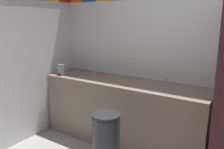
# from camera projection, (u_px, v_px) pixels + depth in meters

# --- Properties ---
(wall_back) EXTENTS (4.17, 0.09, 2.62)m
(wall_back) POSITION_uv_depth(u_px,v_px,m) (201.00, 51.00, 2.80)
(wall_back) COLOR silver
(wall_back) RESTS_ON ground_plane
(vanity_counter) EXTENTS (2.30, 0.61, 0.88)m
(vanity_counter) POSITION_uv_depth(u_px,v_px,m) (123.00, 112.00, 3.20)
(vanity_counter) COLOR gray
(vanity_counter) RESTS_ON ground_plane
(faucet_left) EXTENTS (0.04, 0.10, 0.14)m
(faucet_left) POSITION_uv_depth(u_px,v_px,m) (94.00, 71.00, 3.47)
(faucet_left) COLOR silver
(faucet_left) RESTS_ON vanity_counter
(faucet_right) EXTENTS (0.04, 0.10, 0.14)m
(faucet_right) POSITION_uv_depth(u_px,v_px,m) (167.00, 82.00, 2.85)
(faucet_right) COLOR silver
(faucet_right) RESTS_ON vanity_counter
(soap_dispenser) EXTENTS (0.09, 0.09, 0.16)m
(soap_dispenser) POSITION_uv_depth(u_px,v_px,m) (61.00, 70.00, 3.46)
(soap_dispenser) COLOR gray
(soap_dispenser) RESTS_ON vanity_counter
(trash_bin) EXTENTS (0.30, 0.30, 0.72)m
(trash_bin) POSITION_uv_depth(u_px,v_px,m) (106.00, 145.00, 2.49)
(trash_bin) COLOR #333338
(trash_bin) RESTS_ON ground_plane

